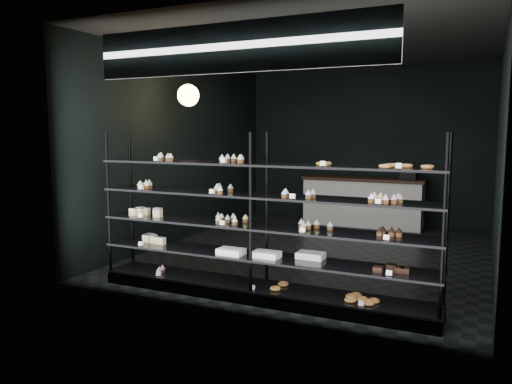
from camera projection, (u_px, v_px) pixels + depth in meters
room at (320, 151)px, 7.76m from camera, size 5.01×6.01×3.20m
display_shelf at (257, 245)px, 5.66m from camera, size 4.00×0.50×1.91m
signage at (233, 47)px, 4.99m from camera, size 3.30×0.05×0.50m
pendant_lamp at (188, 95)px, 7.51m from camera, size 0.32×0.32×0.89m
service_counter at (363, 201)px, 10.09m from camera, size 2.43×0.65×1.23m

